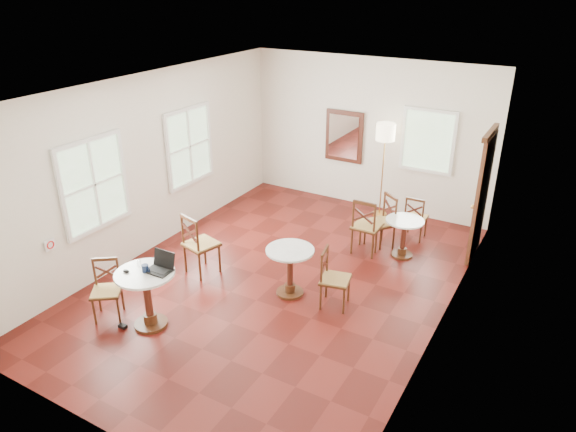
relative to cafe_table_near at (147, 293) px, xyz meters
The scene contains 17 objects.
ground 2.15m from the cafe_table_near, 63.54° to the left, with size 7.00×7.00×0.00m, color #54130E.
room_shell 2.69m from the cafe_table_near, 67.90° to the left, with size 5.02×7.02×3.01m.
cafe_table_near is the anchor object (origin of this frame).
cafe_table_mid 2.07m from the cafe_table_near, 52.27° to the left, with size 0.71×0.71×0.76m.
cafe_table_back 4.31m from the cafe_table_near, 57.00° to the left, with size 0.64×0.64×0.68m.
chair_near_a 1.49m from the cafe_table_near, 100.70° to the left, with size 0.58×0.58×1.03m.
chair_near_b 0.67m from the cafe_table_near, 169.73° to the right, with size 0.55×0.55×0.86m.
chair_mid_a 3.84m from the cafe_table_near, 62.81° to the left, with size 0.46×0.46×1.01m.
chair_mid_b 2.59m from the cafe_table_near, 40.72° to the left, with size 0.49×0.49×0.89m.
chair_back_a 4.94m from the cafe_table_near, 61.99° to the left, with size 0.39×0.39×0.83m.
chair_back_b 4.20m from the cafe_table_near, 63.20° to the left, with size 0.61×0.61×0.95m.
floor_lamp 5.32m from the cafe_table_near, 74.34° to the left, with size 0.36×0.36×1.87m.
laptop 0.44m from the cafe_table_near, 48.87° to the left, with size 0.34×0.29×0.24m.
mouse 0.41m from the cafe_table_near, 150.59° to the right, with size 0.10×0.06×0.04m, color black.
navy_mug 0.37m from the cafe_table_near, 78.88° to the left, with size 0.13×0.09×0.10m.
water_glass 0.41m from the cafe_table_near, 153.64° to the left, with size 0.06×0.06×0.10m, color white.
power_adapter 0.62m from the cafe_table_near, 141.08° to the right, with size 0.11×0.07×0.05m, color black.
Camera 1 is at (3.67, -6.11, 4.40)m, focal length 32.91 mm.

